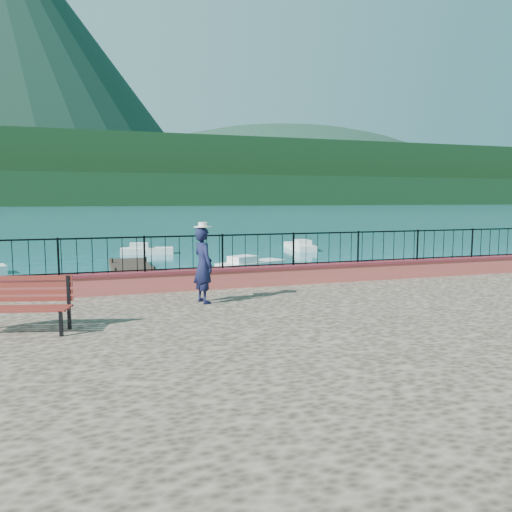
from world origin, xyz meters
TOP-DOWN VIEW (x-y plane):
  - ground at (0.00, 0.00)m, footprint 2000.00×2000.00m
  - promenade at (0.00, -6.00)m, footprint 30.00×20.00m
  - parapet at (0.00, 3.70)m, footprint 28.00×0.46m
  - railing at (0.00, 3.70)m, footprint 27.00×0.05m
  - dock at (-2.00, 12.00)m, footprint 2.00×16.00m
  - far_forest at (0.00, 300.00)m, footprint 900.00×60.00m
  - foothills at (0.00, 360.00)m, footprint 900.00×120.00m
  - companion_hill at (220.00, 560.00)m, footprint 448.00×384.00m
  - park_bench at (-5.23, 0.17)m, footprint 2.03×1.11m
  - person at (-1.26, 1.85)m, footprint 0.60×0.77m
  - hat at (-1.26, 1.85)m, footprint 0.44×0.44m
  - boat_0 at (-6.66, 7.62)m, footprint 3.99×3.13m
  - boat_1 at (5.50, 8.66)m, footprint 4.24×3.20m
  - boat_2 at (4.21, 15.18)m, footprint 4.14×2.78m
  - boat_4 at (-0.32, 24.71)m, footprint 3.65×1.71m
  - boat_5 at (10.95, 24.34)m, footprint 1.73×4.40m

SIDE VIEW (x-z plane):
  - ground at x=0.00m, z-range 0.00..0.00m
  - companion_hill at x=220.00m, z-range -90.00..90.00m
  - dock at x=-2.00m, z-range 0.00..0.30m
  - boat_0 at x=-6.66m, z-range 0.00..0.80m
  - boat_1 at x=5.50m, z-range 0.00..0.80m
  - boat_2 at x=4.21m, z-range 0.00..0.80m
  - boat_4 at x=-0.32m, z-range 0.00..0.80m
  - boat_5 at x=10.95m, z-range 0.00..0.80m
  - promenade at x=0.00m, z-range 0.00..1.20m
  - parapet at x=0.00m, z-range 1.20..1.78m
  - park_bench at x=-5.23m, z-range 0.98..2.06m
  - person at x=-1.26m, z-range 1.20..3.08m
  - railing at x=0.00m, z-range 1.78..2.73m
  - hat at x=-1.26m, z-range 3.08..3.20m
  - far_forest at x=0.00m, z-range 0.00..18.00m
  - foothills at x=0.00m, z-range 0.00..44.00m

